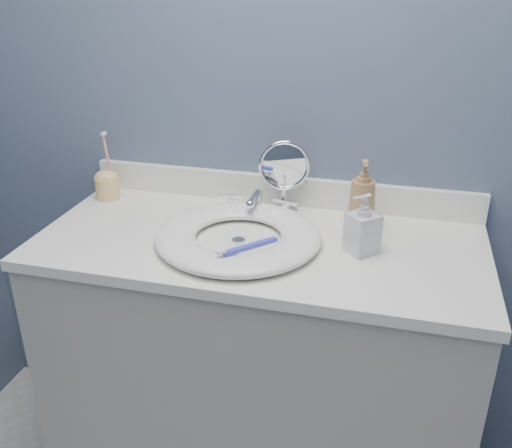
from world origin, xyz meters
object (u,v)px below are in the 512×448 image
(makeup_mirror, at_px, (284,174))
(toothbrush_holder, at_px, (107,184))
(soap_bottle_clear, at_px, (363,224))
(soap_bottle_amber, at_px, (363,196))

(makeup_mirror, distance_m, toothbrush_holder, 0.57)
(makeup_mirror, distance_m, soap_bottle_clear, 0.32)
(soap_bottle_amber, height_order, toothbrush_holder, toothbrush_holder)
(makeup_mirror, relative_size, toothbrush_holder, 1.03)
(makeup_mirror, bearing_deg, soap_bottle_amber, -29.15)
(makeup_mirror, bearing_deg, toothbrush_holder, 169.01)
(soap_bottle_amber, xyz_separation_m, toothbrush_holder, (-0.80, 0.03, -0.05))
(makeup_mirror, bearing_deg, soap_bottle_clear, -52.42)
(soap_bottle_amber, xyz_separation_m, soap_bottle_clear, (0.01, -0.13, -0.02))
(soap_bottle_amber, distance_m, soap_bottle_clear, 0.14)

